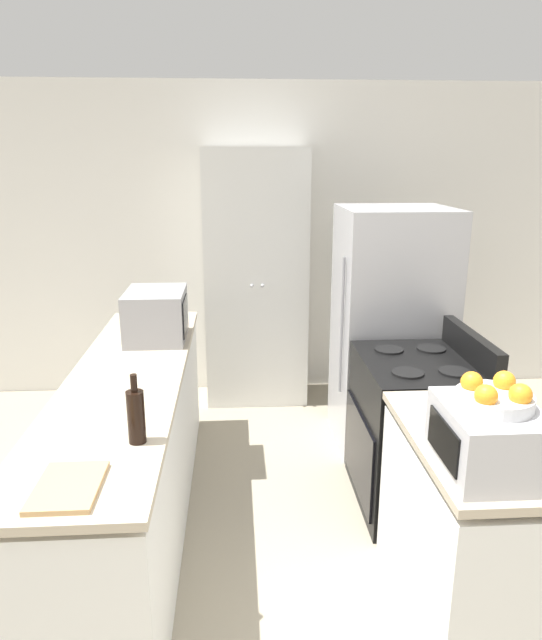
% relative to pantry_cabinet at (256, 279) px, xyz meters
% --- Properties ---
extents(wall_back, '(7.00, 0.06, 2.60)m').
position_rel_pantry_cabinet_xyz_m(wall_back, '(0.04, 0.28, 0.26)').
color(wall_back, white).
rests_on(wall_back, ground_plane).
extents(counter_left, '(0.60, 2.56, 0.89)m').
position_rel_pantry_cabinet_xyz_m(counter_left, '(-0.76, -1.74, -0.61)').
color(counter_left, silver).
rests_on(counter_left, ground_plane).
extents(counter_right, '(0.60, 0.98, 0.89)m').
position_rel_pantry_cabinet_xyz_m(counter_right, '(0.85, -2.53, -0.61)').
color(counter_right, silver).
rests_on(counter_right, ground_plane).
extents(pantry_cabinet, '(0.83, 0.48, 2.07)m').
position_rel_pantry_cabinet_xyz_m(pantry_cabinet, '(0.00, 0.00, 0.00)').
color(pantry_cabinet, silver).
rests_on(pantry_cabinet, ground_plane).
extents(stove, '(0.66, 0.80, 1.05)m').
position_rel_pantry_cabinet_xyz_m(stove, '(0.87, -1.62, -0.58)').
color(stove, black).
rests_on(stove, ground_plane).
extents(refrigerator, '(0.76, 0.71, 1.68)m').
position_rel_pantry_cabinet_xyz_m(refrigerator, '(0.91, -0.82, -0.20)').
color(refrigerator, '#B7B7BC').
rests_on(refrigerator, ground_plane).
extents(microwave, '(0.37, 0.46, 0.31)m').
position_rel_pantry_cabinet_xyz_m(microwave, '(-0.67, -1.11, 0.01)').
color(microwave, '#939399').
rests_on(microwave, counter_left).
extents(wine_bottle, '(0.07, 0.07, 0.29)m').
position_rel_pantry_cabinet_xyz_m(wine_bottle, '(-0.57, -2.48, -0.03)').
color(wine_bottle, black).
rests_on(wine_bottle, counter_left).
extents(toaster_oven, '(0.34, 0.41, 0.25)m').
position_rel_pantry_cabinet_xyz_m(toaster_oven, '(0.74, -2.77, -0.02)').
color(toaster_oven, '#B2B2B7').
rests_on(toaster_oven, counter_right).
extents(fruit_bowl, '(0.27, 0.27, 0.11)m').
position_rel_pantry_cabinet_xyz_m(fruit_bowl, '(0.75, -2.77, 0.14)').
color(fruit_bowl, silver).
rests_on(fruit_bowl, toaster_oven).
extents(cutting_board, '(0.22, 0.31, 0.02)m').
position_rel_pantry_cabinet_xyz_m(cutting_board, '(-0.76, -2.81, -0.13)').
color(cutting_board, tan).
rests_on(cutting_board, counter_left).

